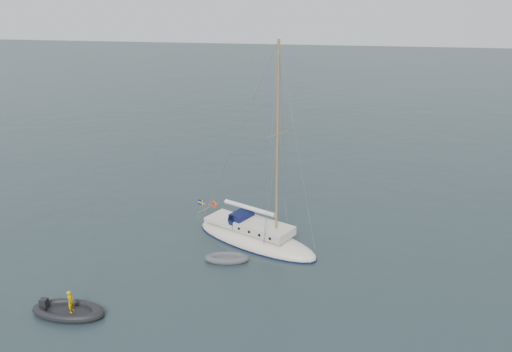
# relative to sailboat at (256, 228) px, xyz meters

# --- Properties ---
(ground) EXTENTS (300.00, 300.00, 0.00)m
(ground) POSITION_rel_sailboat_xyz_m (0.50, -1.69, -0.98)
(ground) COLOR black
(ground) RESTS_ON ground
(sailboat) EXTENTS (9.14, 2.74, 13.01)m
(sailboat) POSITION_rel_sailboat_xyz_m (0.00, 0.00, 0.00)
(sailboat) COLOR silver
(sailboat) RESTS_ON ground
(dinghy) EXTENTS (2.58, 1.17, 0.37)m
(dinghy) POSITION_rel_sailboat_xyz_m (-1.14, -2.67, -0.82)
(dinghy) COLOR #49494E
(dinghy) RESTS_ON ground
(rib) EXTENTS (3.70, 1.68, 1.34)m
(rib) POSITION_rel_sailboat_xyz_m (-7.26, -9.35, -0.77)
(rib) COLOR black
(rib) RESTS_ON ground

